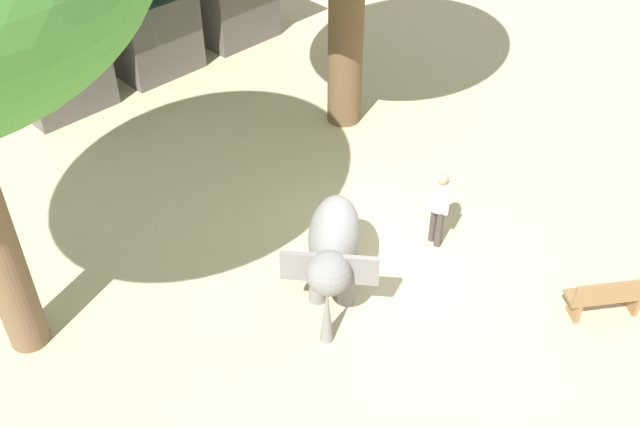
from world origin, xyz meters
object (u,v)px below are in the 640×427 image
wooden_bench (609,296)px  market_stall_teal (148,26)px  person_handler (439,203)px  market_stall_green (54,61)px  elephant (333,247)px

wooden_bench → market_stall_teal: bearing=127.7°
person_handler → market_stall_teal: bearing=-75.0°
market_stall_teal → wooden_bench: bearing=-87.8°
market_stall_green → market_stall_teal: bearing=0.0°
person_handler → market_stall_green: size_ratio=0.64×
elephant → person_handler: bearing=129.2°
market_stall_teal → person_handler: bearing=-90.7°
person_handler → wooden_bench: 3.28m
wooden_bench → elephant: bearing=164.1°
elephant → person_handler: (2.29, -0.43, -0.09)m
wooden_bench → market_stall_teal: 12.59m
person_handler → market_stall_green: 9.71m
elephant → person_handler: size_ratio=1.37×
elephant → market_stall_green: (-0.20, 8.94, 0.10)m
person_handler → market_stall_teal: market_stall_teal is taller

